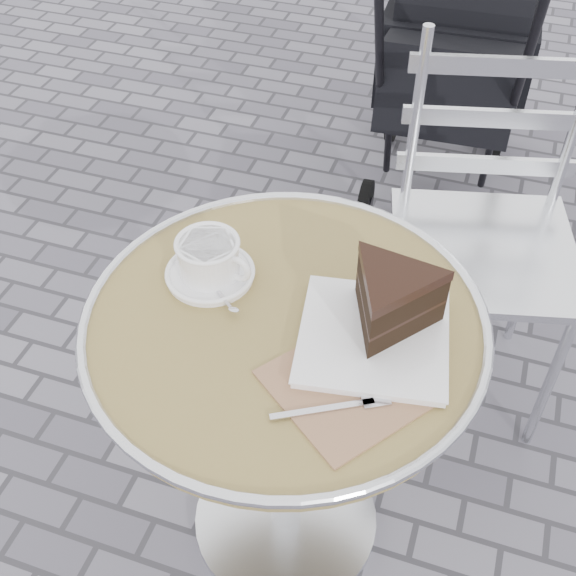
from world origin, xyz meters
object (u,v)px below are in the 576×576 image
(baby_stroller, at_px, (454,65))
(cafe_table, at_px, (285,377))
(cappuccino_set, at_px, (210,262))
(bistro_chair, at_px, (487,192))
(cake_plate_set, at_px, (387,309))

(baby_stroller, bearing_deg, cafe_table, -96.16)
(cafe_table, bearing_deg, baby_stroller, 86.88)
(cappuccino_set, relative_size, baby_stroller, 0.16)
(cafe_table, height_order, cappuccino_set, cappuccino_set)
(cappuccino_set, xyz_separation_m, bistro_chair, (0.45, 0.61, -0.17))
(cake_plate_set, xyz_separation_m, bistro_chair, (0.12, 0.64, -0.19))
(cafe_table, distance_m, baby_stroller, 1.54)
(bistro_chair, bearing_deg, cake_plate_set, -114.26)
(cake_plate_set, xyz_separation_m, baby_stroller, (-0.09, 1.52, -0.33))
(cafe_table, xyz_separation_m, baby_stroller, (0.08, 1.54, -0.10))
(cappuccino_set, height_order, cake_plate_set, cake_plate_set)
(cafe_table, relative_size, cake_plate_set, 1.76)
(baby_stroller, bearing_deg, bistro_chair, -79.97)
(cake_plate_set, distance_m, bistro_chair, 0.68)
(cake_plate_set, bearing_deg, bistro_chair, 70.29)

